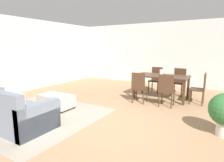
# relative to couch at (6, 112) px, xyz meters

# --- Properties ---
(ground_plane) EXTENTS (10.80, 10.80, 0.00)m
(ground_plane) POSITION_rel_couch_xyz_m (1.98, 1.15, -0.29)
(ground_plane) COLOR #9E7A56
(wall_back) EXTENTS (9.00, 0.12, 2.70)m
(wall_back) POSITION_rel_couch_xyz_m (1.98, 6.15, 1.06)
(wall_back) COLOR beige
(wall_back) RESTS_ON ground_plane
(wall_left) EXTENTS (0.12, 11.00, 2.70)m
(wall_left) POSITION_rel_couch_xyz_m (-2.52, 1.65, 1.06)
(wall_left) COLOR beige
(wall_left) RESTS_ON ground_plane
(area_rug) EXTENTS (3.00, 2.80, 0.01)m
(area_rug) POSITION_rel_couch_xyz_m (0.04, 0.68, -0.29)
(area_rug) COLOR gray
(area_rug) RESTS_ON ground_plane
(couch) EXTENTS (2.13, 0.93, 0.86)m
(couch) POSITION_rel_couch_xyz_m (0.00, 0.00, 0.00)
(couch) COLOR slate
(couch) RESTS_ON ground_plane
(ottoman_table) EXTENTS (0.95, 0.54, 0.38)m
(ottoman_table) POSITION_rel_couch_xyz_m (0.08, 1.31, -0.07)
(ottoman_table) COLOR #B7AD9E
(ottoman_table) RESTS_ON ground_plane
(dining_table) EXTENTS (1.66, 0.88, 0.76)m
(dining_table) POSITION_rel_couch_xyz_m (2.22, 3.77, 0.37)
(dining_table) COLOR #422B1C
(dining_table) RESTS_ON ground_plane
(dining_chair_near_left) EXTENTS (0.42, 0.42, 0.92)m
(dining_chair_near_left) POSITION_rel_couch_xyz_m (1.81, 2.93, 0.23)
(dining_chair_near_left) COLOR #422B1C
(dining_chair_near_left) RESTS_ON ground_plane
(dining_chair_near_right) EXTENTS (0.42, 0.42, 0.92)m
(dining_chair_near_right) POSITION_rel_couch_xyz_m (2.60, 2.97, 0.23)
(dining_chair_near_right) COLOR #422B1C
(dining_chair_near_right) RESTS_ON ground_plane
(dining_chair_far_left) EXTENTS (0.42, 0.42, 0.92)m
(dining_chair_far_left) POSITION_rel_couch_xyz_m (1.80, 4.54, 0.23)
(dining_chair_far_left) COLOR #422B1C
(dining_chair_far_left) RESTS_ON ground_plane
(dining_chair_far_right) EXTENTS (0.43, 0.43, 0.92)m
(dining_chair_far_right) POSITION_rel_couch_xyz_m (2.61, 4.56, 0.23)
(dining_chair_far_right) COLOR #422B1C
(dining_chair_far_right) RESTS_ON ground_plane
(dining_chair_head_east) EXTENTS (0.41, 0.41, 0.92)m
(dining_chair_head_east) POSITION_rel_couch_xyz_m (3.39, 3.74, 0.23)
(dining_chair_head_east) COLOR #422B1C
(dining_chair_head_east) RESTS_ON ground_plane
(vase_centerpiece) EXTENTS (0.11, 0.11, 0.18)m
(vase_centerpiece) POSITION_rel_couch_xyz_m (2.21, 3.76, 0.56)
(vase_centerpiece) COLOR silver
(vase_centerpiece) RESTS_ON dining_table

